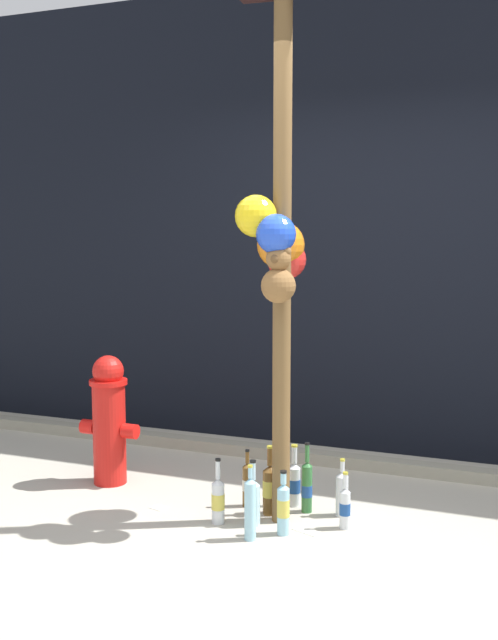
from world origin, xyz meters
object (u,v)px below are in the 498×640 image
Objects in this scene: memorial_post at (279,207)px; fire_hydrant at (109,419)px; bottle_2 at (250,508)px; bottle_3 at (247,484)px; bottle_4 at (294,483)px; bottle_1 at (253,501)px; bottle_7 at (342,492)px; bottle_6 at (345,507)px; bottle_9 at (270,488)px; bottle_8 at (283,507)px; bottle_0 at (218,500)px; bottle_5 at (307,486)px.

memorial_post is 3.84× the size of fire_hydrant.
bottle_2 reaches higher than bottle_3.
bottle_4 is (1.18, 0.05, -0.27)m from fire_hydrant.
bottle_1 and bottle_4 have the same top height.
fire_hydrant reaches higher than bottle_7.
bottle_3 is (-0.19, 0.43, -0.04)m from bottle_2.
bottle_3 is (-0.23, 0.13, -1.55)m from memorial_post.
bottle_2 is 0.47m from bottle_3.
memorial_post is 9.28× the size of bottle_3.
memorial_post is 1.60m from bottle_6.
bottle_2 is at bearing -97.23° from memorial_post.
bottle_3 reaches higher than bottle_6.
bottle_7 is 0.83× the size of bottle_9.
bottle_8 is at bearing -120.44° from bottle_7.
bottle_0 is 0.31m from bottle_9.
bottle_6 is at bearing -32.20° from bottle_4.
bottle_9 reaches higher than bottle_6.
bottle_8 is (0.32, -0.31, 0.01)m from bottle_3.
bottle_4 is at bearing 86.08° from memorial_post.
fire_hydrant is at bearing 176.22° from bottle_3.
fire_hydrant is at bearing 158.41° from bottle_0.
bottle_5 is at bearing 54.20° from bottle_1.
bottle_2 is (1.13, -0.49, -0.24)m from fire_hydrant.
fire_hydrant reaches higher than bottle_9.
bottle_7 is (0.54, 0.06, -0.00)m from bottle_3.
bottle_7 is (0.31, 0.19, -1.55)m from memorial_post.
memorial_post is 1.58m from bottle_0.
bottle_6 is 0.18m from bottle_7.
fire_hydrant is 1.14m from bottle_9.
bottle_5 reaches higher than bottle_1.
bottle_8 is (-0.28, -0.19, 0.03)m from bottle_6.
bottle_6 is at bearing 37.94° from bottle_2.
bottle_8 is 0.29m from bottle_9.
bottle_0 is 1.00× the size of bottle_1.
bottle_1 is 0.20m from bottle_8.
bottle_8 is (0.19, -0.06, 0.01)m from bottle_1.
bottle_1 reaches higher than bottle_8.
bottle_1 is at bearing 163.49° from bottle_8.
bottle_9 is (-0.03, 0.37, -0.02)m from bottle_2.
bottle_8 is at bearing -93.14° from bottle_5.
bottle_7 is at bearing -0.10° from fire_hydrant.
bottle_9 reaches higher than bottle_0.
bottle_5 is at bearing -0.98° from fire_hydrant.
bottle_1 is 0.91× the size of bottle_2.
fire_hydrant is 1.58m from bottle_6.
bottle_8 is (0.13, 0.13, -0.02)m from bottle_2.
fire_hydrant is 1.15m from bottle_1.
bottle_8 reaches higher than bottle_7.
bottle_3 is at bearing 113.51° from bottle_2.
bottle_2 is (0.06, -0.18, 0.03)m from bottle_1.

